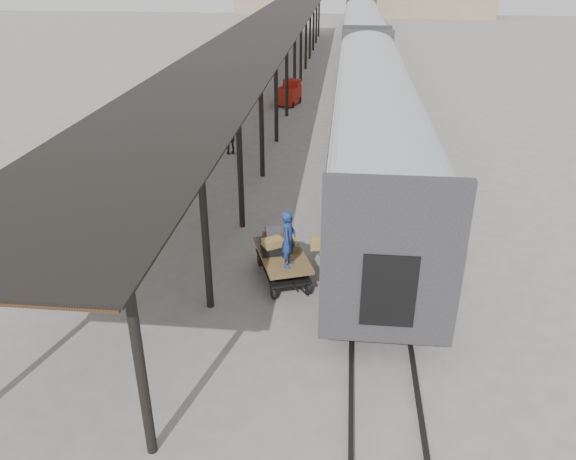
% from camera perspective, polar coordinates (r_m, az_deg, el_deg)
% --- Properties ---
extents(ground, '(160.00, 160.00, 0.00)m').
position_cam_1_polar(ground, '(17.06, -1.93, -4.22)').
color(ground, slate).
rests_on(ground, ground).
extents(train, '(3.45, 76.01, 4.01)m').
position_cam_1_polar(train, '(48.72, 7.56, 19.11)').
color(train, silver).
rests_on(train, ground).
extents(canopy, '(4.90, 64.30, 4.15)m').
position_cam_1_polar(canopy, '(39.21, -2.33, 19.51)').
color(canopy, '#422B19').
rests_on(canopy, ground).
extents(rails, '(1.54, 150.00, 0.12)m').
position_cam_1_polar(rails, '(49.31, 7.38, 16.11)').
color(rails, black).
rests_on(rails, ground).
extents(baggage_cart, '(1.99, 2.68, 0.86)m').
position_cam_1_polar(baggage_cart, '(16.36, -0.58, -3.03)').
color(baggage_cart, brown).
rests_on(baggage_cart, ground).
extents(suitcase_stack, '(1.32, 1.31, 0.59)m').
position_cam_1_polar(suitcase_stack, '(16.41, -1.24, -1.27)').
color(suitcase_stack, '#3C3C3F').
rests_on(suitcase_stack, baggage_cart).
extents(luggage_tug, '(1.46, 1.93, 1.52)m').
position_cam_1_polar(luggage_tug, '(36.27, 0.15, 13.67)').
color(luggage_tug, maroon).
rests_on(luggage_tug, ground).
extents(porter, '(0.48, 0.65, 1.63)m').
position_cam_1_polar(porter, '(15.28, 0.07, -0.91)').
color(porter, navy).
rests_on(porter, baggage_cart).
extents(pedestrian, '(1.04, 0.75, 1.64)m').
position_cam_1_polar(pedestrian, '(27.05, -5.87, 9.36)').
color(pedestrian, black).
rests_on(pedestrian, ground).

